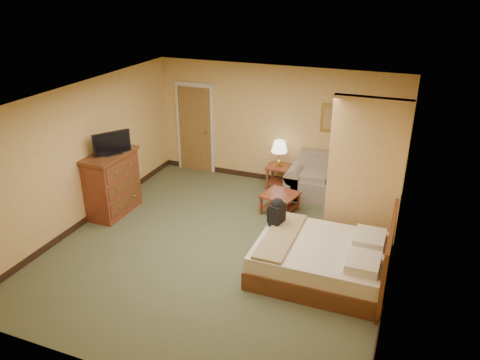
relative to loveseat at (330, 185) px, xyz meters
The scene contains 17 objects.
floor 2.91m from the loveseat, 117.35° to the right, with size 6.00×6.00×0.00m, color #4D5235.
ceiling 3.70m from the loveseat, 117.35° to the right, with size 6.00×6.00×0.00m, color white.
back_wall 1.72m from the loveseat, 162.29° to the left, with size 5.50×0.02×2.60m, color tan.
left_wall 4.93m from the loveseat, 147.76° to the right, with size 0.02×6.00×2.60m, color tan.
right_wall 3.11m from the loveseat, 61.15° to the right, with size 0.02×6.00×2.60m, color tan.
partition 2.10m from the loveseat, 63.62° to the right, with size 1.20×0.15×2.60m, color tan.
door 3.39m from the loveseat, behind, with size 0.94×0.16×2.10m.
baseboard 1.41m from the loveseat, 162.68° to the left, with size 5.50×0.02×0.12m, color black.
loveseat is the anchor object (origin of this frame).
side_table 1.15m from the loveseat, behind, with size 0.48×0.48×0.52m.
table_lamp 1.33m from the loveseat, behind, with size 0.34×0.34×0.57m.
coffee_table 1.28m from the loveseat, 127.96° to the right, with size 0.75×0.75×0.40m.
wall_picture 1.37m from the loveseat, 90.00° to the left, with size 0.76×0.04×0.59m.
dresser 4.40m from the loveseat, 150.23° to the right, with size 0.61×1.16×1.24m.
tv 4.45m from the loveseat, 149.57° to the right, with size 0.43×0.62×0.43m.
bed 2.83m from the loveseat, 80.09° to the right, with size 2.02×1.72×1.11m.
backpack 2.51m from the loveseat, 99.77° to the right, with size 0.24×0.31×0.47m.
Camera 1 is at (2.80, -6.33, 4.32)m, focal length 35.00 mm.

